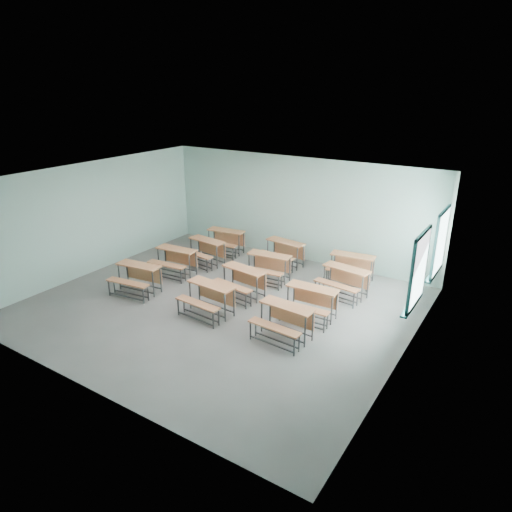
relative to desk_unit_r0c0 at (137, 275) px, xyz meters
The scene contains 13 objects.
room 2.70m from the desk_unit_r0c0, 14.39° to the left, with size 9.04×8.04×3.24m.
desk_unit_r0c0 is the anchor object (origin of this frame).
desk_unit_r0c1 2.35m from the desk_unit_r0c0, ahead, with size 1.27×0.90×0.76m.
desk_unit_r0c2 4.42m from the desk_unit_r0c0, ahead, with size 1.27×0.90×0.76m.
desk_unit_r1c0 1.47m from the desk_unit_r0c0, 89.89° to the left, with size 1.28×0.91×0.76m.
desk_unit_r1c1 2.78m from the desk_unit_r0c0, 27.42° to the left, with size 1.31×0.96×0.76m.
desk_unit_r1c2 4.65m from the desk_unit_r0c0, 14.72° to the left, with size 1.25×0.86×0.76m.
desk_unit_r2c0 2.59m from the desk_unit_r0c0, 84.75° to the left, with size 1.31×0.96×0.76m.
desk_unit_r2c1 3.56m from the desk_unit_r0c0, 44.91° to the left, with size 1.29×0.93×0.76m.
desk_unit_r2c2 5.44m from the desk_unit_r0c0, 30.28° to the left, with size 1.31×0.96×0.76m.
desk_unit_r3c0 3.67m from the desk_unit_r0c0, 87.12° to the left, with size 1.31×0.96×0.76m.
desk_unit_r3c1 4.40m from the desk_unit_r0c0, 58.07° to the left, with size 1.32×0.97×0.76m.
desk_unit_r3c2 5.86m from the desk_unit_r0c0, 39.62° to the left, with size 1.31×0.96×0.76m.
Camera 1 is at (6.28, -8.21, 5.26)m, focal length 32.00 mm.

